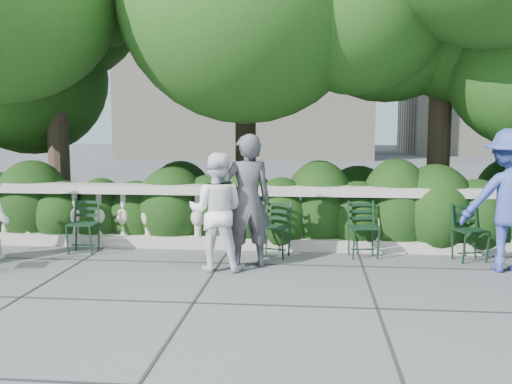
# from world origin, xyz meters

# --- Properties ---
(ground) EXTENTS (90.00, 90.00, 0.00)m
(ground) POSITION_xyz_m (0.00, 0.00, 0.00)
(ground) COLOR #494A50
(ground) RESTS_ON ground
(balustrade) EXTENTS (12.00, 0.44, 1.00)m
(balustrade) POSITION_xyz_m (0.00, 1.80, 0.49)
(balustrade) COLOR #9E998E
(balustrade) RESTS_ON ground
(shrub_hedge) EXTENTS (15.00, 2.60, 1.70)m
(shrub_hedge) POSITION_xyz_m (0.00, 3.00, 0.00)
(shrub_hedge) COLOR black
(shrub_hedge) RESTS_ON ground
(tree_canopy) EXTENTS (15.04, 6.52, 6.78)m
(tree_canopy) POSITION_xyz_m (0.69, 3.19, 3.96)
(tree_canopy) COLOR #3F3023
(tree_canopy) RESTS_ON ground
(chair_b) EXTENTS (0.45, 0.49, 0.84)m
(chair_b) POSITION_xyz_m (-2.67, 1.10, 0.00)
(chair_b) COLOR black
(chair_b) RESTS_ON ground
(chair_d) EXTENTS (0.55, 0.57, 0.84)m
(chair_d) POSITION_xyz_m (0.21, 1.12, 0.00)
(chair_d) COLOR black
(chair_d) RESTS_ON ground
(chair_e) EXTENTS (0.51, 0.54, 0.84)m
(chair_e) POSITION_xyz_m (1.58, 1.23, 0.00)
(chair_e) COLOR black
(chair_e) RESTS_ON ground
(chair_f) EXTENTS (0.55, 0.58, 0.84)m
(chair_f) POSITION_xyz_m (3.09, 1.15, 0.00)
(chair_f) COLOR black
(chair_f) RESTS_ON ground
(person_woman_grey) EXTENTS (0.77, 0.62, 1.83)m
(person_woman_grey) POSITION_xyz_m (-0.08, 0.64, 0.92)
(person_woman_grey) COLOR #434247
(person_woman_grey) RESTS_ON ground
(person_casual_man) EXTENTS (0.79, 0.63, 1.59)m
(person_casual_man) POSITION_xyz_m (-0.48, 0.46, 0.79)
(person_casual_man) COLOR white
(person_casual_man) RESTS_ON ground
(person_older_blue) EXTENTS (1.27, 0.77, 1.91)m
(person_older_blue) POSITION_xyz_m (3.41, 0.79, 0.95)
(person_older_blue) COLOR #304090
(person_older_blue) RESTS_ON ground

